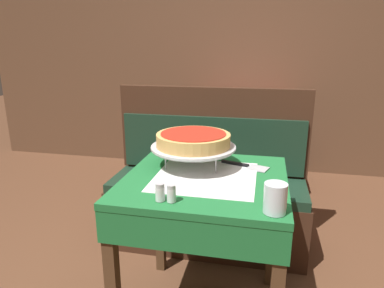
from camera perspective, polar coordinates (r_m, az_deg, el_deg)
name	(u,v)px	position (r m, az deg, el deg)	size (l,w,h in m)	color
dining_table_front	(205,198)	(1.60, 2.23, -9.01)	(0.73, 0.73, 0.77)	#1E6B33
dining_table_rear	(244,120)	(3.28, 8.63, 4.05)	(0.85, 0.85, 0.78)	red
booth_bench	(208,199)	(2.38, 2.61, -9.08)	(1.31, 0.45, 1.07)	#3D2316
back_wall_panel	(244,59)	(3.76, 8.61, 13.78)	(6.00, 0.04, 2.40)	brown
pizza_pan_stand	(193,148)	(1.65, 0.22, -0.65)	(0.41, 0.41, 0.10)	#ADADB2
deep_dish_pizza	(193,139)	(1.64, 0.22, 0.76)	(0.36, 0.36, 0.06)	tan
pizza_server	(246,166)	(1.70, 8.91, -3.59)	(0.24, 0.12, 0.01)	#BCBCC1
water_glass_near	(275,198)	(1.25, 13.70, -8.76)	(0.08, 0.08, 0.11)	silver
salt_shaker	(160,192)	(1.32, -5.34, -7.99)	(0.04, 0.04, 0.07)	silver
pepper_shaker	(171,193)	(1.30, -3.46, -8.21)	(0.04, 0.04, 0.07)	silver
condiment_caddy	(242,102)	(3.37, 8.40, 7.01)	(0.12, 0.12, 0.17)	black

